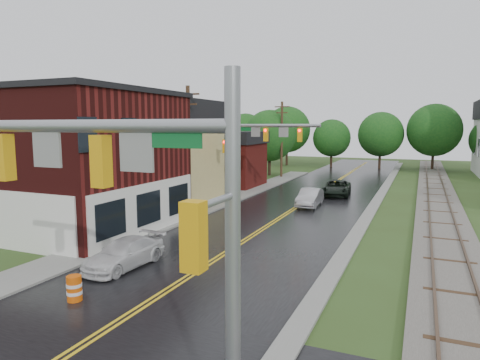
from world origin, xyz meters
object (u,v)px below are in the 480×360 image
Objects in this scene: sedan_silver at (310,198)px; construction_barrel at (74,289)px; tree_left_e at (271,137)px; utility_pole_c at (282,138)px; tree_left_a at (51,139)px; traffic_signal_far at (257,141)px; traffic_signal_near at (133,190)px; utility_pole_b at (189,146)px; pickup_white at (124,254)px; suv_dark at (337,188)px; tree_left_b at (143,130)px; brick_building at (52,159)px; tree_left_c at (213,140)px.

construction_barrel is (-3.33, -20.95, -0.22)m from sedan_silver.
utility_pole_c is at bearing -42.84° from tree_left_e.
tree_left_a is at bearing 138.08° from construction_barrel.
traffic_signal_near is at bearing -74.48° from traffic_signal_far.
utility_pole_b reaches higher than sedan_silver.
traffic_signal_near is 11.29m from pickup_white.
pickup_white is (-4.99, -23.12, -0.07)m from suv_dark.
utility_pole_b is 0.93× the size of tree_left_b.
sedan_silver is at bearing 14.55° from tree_left_a.
brick_building is at bearing 139.00° from construction_barrel.
construction_barrel is (4.30, -15.68, -4.26)m from utility_pole_b.
brick_building is at bearing 140.83° from traffic_signal_near.
tree_left_b reaches higher than utility_pole_b.
traffic_signal_near is at bearing -76.26° from utility_pole_c.
tree_left_c is at bearing 108.67° from construction_barrel.
suv_dark is at bearing 51.77° from brick_building.
traffic_signal_far is 19.65m from tree_left_e.
tree_left_b reaches higher than construction_barrel.
tree_left_b is 30.29m from construction_barrel.
tree_left_b is at bearing 138.14° from utility_pole_b.
brick_building is at bearing 155.75° from pickup_white.
traffic_signal_far is at bearing -74.11° from tree_left_e.
tree_left_a is (-7.36, 6.90, 0.96)m from brick_building.
brick_building is 31.12m from tree_left_e.
traffic_signal_far is at bearing 92.68° from construction_barrel.
brick_building reaches higher than traffic_signal_near.
utility_pole_c is (0.00, 22.00, 0.00)m from utility_pole_b.
sedan_silver is 0.98× the size of pickup_white.
traffic_signal_near is 1.49× the size of suv_dark.
tree_left_c is (-7.05, -4.10, -0.21)m from utility_pole_c.
utility_pole_b is 13.18m from pickup_white.
tree_left_b is at bearing 127.84° from pickup_white.
traffic_signal_near is 7.89× the size of construction_barrel.
utility_pole_b reaches higher than pickup_white.
brick_building is 3.39× the size of pickup_white.
traffic_signal_near is 36.73m from tree_left_b.
tree_left_c is at bearing 71.57° from tree_left_a.
suv_dark is at bearing 27.41° from tree_left_a.
suv_dark is at bearing 49.34° from traffic_signal_far.
traffic_signal_far is at bearing -51.18° from tree_left_c.
traffic_signal_far is at bearing 105.52° from traffic_signal_near.
suv_dark reaches higher than sedan_silver.
tree_left_b reaches higher than sedan_silver.
traffic_signal_near reaches higher than suv_dark.
tree_left_e is (-12.32, 43.90, -0.16)m from traffic_signal_near.
utility_pole_c is at bearing 78.91° from brick_building.
tree_left_a is 2.10× the size of sedan_silver.
brick_building is 15.03m from traffic_signal_far.
brick_building is 13.73m from construction_barrel.
traffic_signal_near is 25.94m from traffic_signal_far.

